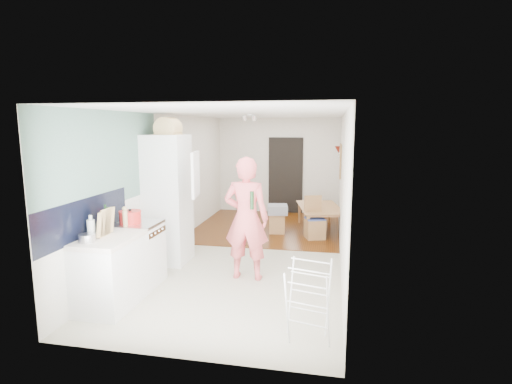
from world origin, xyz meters
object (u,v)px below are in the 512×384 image
(person, at_px, (246,208))
(drying_rack, at_px, (308,302))
(dining_chair, at_px, (315,218))
(stool, at_px, (277,223))
(dining_table, at_px, (321,221))

(person, xyz_separation_m, drying_rack, (1.04, -1.63, -0.66))
(dining_chair, xyz_separation_m, stool, (-0.82, 0.28, -0.22))
(dining_table, xyz_separation_m, drying_rack, (0.02, -4.63, 0.20))
(person, distance_m, dining_table, 3.29)
(dining_chair, bearing_deg, dining_table, 62.39)
(dining_chair, height_order, stool, dining_chair)
(dining_table, bearing_deg, stool, 99.61)
(drying_rack, bearing_deg, person, 136.80)
(drying_rack, bearing_deg, dining_table, 104.53)
(dining_table, height_order, dining_chair, dining_chair)
(dining_table, xyz_separation_m, dining_chair, (-0.10, -0.65, 0.21))
(person, height_order, drying_rack, person)
(stool, bearing_deg, person, -92.07)
(stool, bearing_deg, drying_rack, -77.57)
(person, xyz_separation_m, dining_chair, (0.91, 2.36, -0.66))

